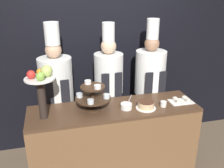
{
  "coord_description": "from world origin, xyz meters",
  "views": [
    {
      "loc": [
        -0.64,
        -2.17,
        2.2
      ],
      "look_at": [
        0.0,
        0.38,
        1.16
      ],
      "focal_mm": 40.0,
      "sensor_mm": 36.0,
      "label": 1
    }
  ],
  "objects": [
    {
      "name": "fruit_pedestal",
      "position": [
        -0.76,
        0.23,
        1.29
      ],
      "size": [
        0.3,
        0.3,
        0.56
      ],
      "color": "#2D231E",
      "rests_on": "buffet_counter"
    },
    {
      "name": "cup_white",
      "position": [
        0.55,
        0.17,
        0.94
      ],
      "size": [
        0.07,
        0.07,
        0.06
      ],
      "color": "white",
      "rests_on": "buffet_counter"
    },
    {
      "name": "cake_round",
      "position": [
        0.34,
        0.18,
        0.95
      ],
      "size": [
        0.23,
        0.23,
        0.09
      ],
      "color": "white",
      "rests_on": "buffet_counter"
    },
    {
      "name": "buffet_counter",
      "position": [
        0.0,
        0.28,
        0.46
      ],
      "size": [
        1.93,
        0.56,
        0.91
      ],
      "color": "brown",
      "rests_on": "ground_plane"
    },
    {
      "name": "chef_center_left",
      "position": [
        0.05,
        0.75,
        0.98
      ],
      "size": [
        0.37,
        0.37,
        1.8
      ],
      "color": "#38332D",
      "rests_on": "ground_plane"
    },
    {
      "name": "tiered_stand",
      "position": [
        -0.24,
        0.3,
        1.08
      ],
      "size": [
        0.39,
        0.39,
        0.32
      ],
      "color": "#3D2819",
      "rests_on": "buffet_counter"
    },
    {
      "name": "cake_square_tray",
      "position": [
        0.81,
        0.23,
        0.93
      ],
      "size": [
        0.28,
        0.18,
        0.05
      ],
      "color": "white",
      "rests_on": "buffet_counter"
    },
    {
      "name": "wall_back",
      "position": [
        0.0,
        1.13,
        1.4
      ],
      "size": [
        10.0,
        0.06,
        2.8
      ],
      "color": "black",
      "rests_on": "ground_plane"
    },
    {
      "name": "chef_left",
      "position": [
        -0.61,
        0.75,
        0.97
      ],
      "size": [
        0.41,
        0.41,
        1.82
      ],
      "color": "#38332D",
      "rests_on": "ground_plane"
    },
    {
      "name": "serving_bowl_near",
      "position": [
        0.13,
        0.22,
        0.95
      ],
      "size": [
        0.13,
        0.13,
        0.16
      ],
      "color": "white",
      "rests_on": "buffet_counter"
    },
    {
      "name": "chef_center_right",
      "position": [
        0.62,
        0.75,
        0.97
      ],
      "size": [
        0.4,
        0.4,
        1.83
      ],
      "color": "#38332D",
      "rests_on": "ground_plane"
    }
  ]
}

